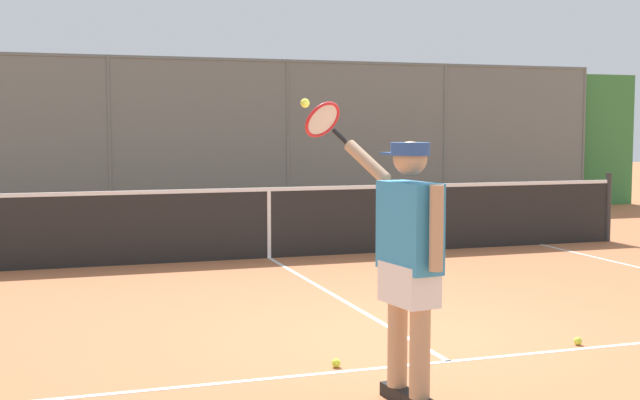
% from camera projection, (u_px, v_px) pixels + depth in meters
% --- Properties ---
extents(ground_plane, '(60.00, 60.00, 0.00)m').
position_uv_depth(ground_plane, '(408.00, 338.00, 7.06)').
color(ground_plane, '#B76B42').
extents(court_line_markings, '(8.55, 9.75, 0.01)m').
position_uv_depth(court_line_markings, '(470.00, 374.00, 6.02)').
color(court_line_markings, white).
rests_on(court_line_markings, ground).
extents(fence_backdrop, '(20.14, 1.37, 3.10)m').
position_uv_depth(fence_backdrop, '(196.00, 142.00, 16.67)').
color(fence_backdrop, slate).
rests_on(fence_backdrop, ground).
extents(tennis_net, '(10.98, 0.09, 1.07)m').
position_uv_depth(tennis_net, '(269.00, 222.00, 11.36)').
color(tennis_net, '#2D2D2D').
rests_on(tennis_net, ground).
extents(tennis_player, '(0.61, 1.35, 1.97)m').
position_uv_depth(tennis_player, '(407.00, 252.00, 5.28)').
color(tennis_player, black).
rests_on(tennis_player, ground).
extents(tennis_ball_mid_court, '(0.07, 0.07, 0.07)m').
position_uv_depth(tennis_ball_mid_court, '(336.00, 363.00, 6.19)').
color(tennis_ball_mid_court, '#CCDB33').
rests_on(tennis_ball_mid_court, ground).
extents(tennis_ball_near_net, '(0.07, 0.07, 0.07)m').
position_uv_depth(tennis_ball_near_net, '(578.00, 341.00, 6.83)').
color(tennis_ball_near_net, '#C1D138').
rests_on(tennis_ball_near_net, ground).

